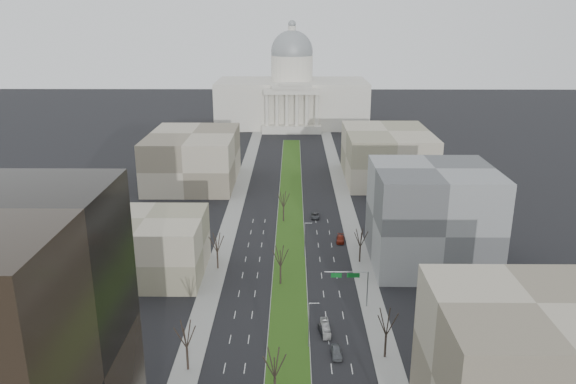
# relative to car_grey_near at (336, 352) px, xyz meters

# --- Properties ---
(ground) EXTENTS (600.00, 600.00, 0.00)m
(ground) POSITION_rel_car_grey_near_xyz_m (-8.62, 67.61, -0.78)
(ground) COLOR black
(ground) RESTS_ON ground
(median) EXTENTS (8.00, 222.03, 0.20)m
(median) POSITION_rel_car_grey_near_xyz_m (-8.62, 66.60, -0.68)
(median) COLOR #999993
(median) RESTS_ON ground
(sidewalk_left) EXTENTS (5.00, 330.00, 0.15)m
(sidewalk_left) POSITION_rel_car_grey_near_xyz_m (-26.12, 42.61, -0.70)
(sidewalk_left) COLOR gray
(sidewalk_left) RESTS_ON ground
(sidewalk_right) EXTENTS (5.00, 330.00, 0.15)m
(sidewalk_right) POSITION_rel_car_grey_near_xyz_m (8.88, 42.61, -0.70)
(sidewalk_right) COLOR gray
(sidewalk_right) RESTS_ON ground
(capitol) EXTENTS (80.00, 46.00, 55.00)m
(capitol) POSITION_rel_car_grey_near_xyz_m (-8.62, 217.19, 15.53)
(capitol) COLOR beige
(capitol) RESTS_ON ground
(building_beige_left) EXTENTS (26.00, 22.00, 14.00)m
(building_beige_left) POSITION_rel_car_grey_near_xyz_m (-41.62, 32.61, 6.22)
(building_beige_left) COLOR gray
(building_beige_left) RESTS_ON ground
(building_tan_right) EXTENTS (26.00, 24.00, 22.00)m
(building_tan_right) POSITION_rel_car_grey_near_xyz_m (24.38, -20.39, 10.22)
(building_tan_right) COLOR gray
(building_tan_right) RESTS_ON ground
(building_grey_right) EXTENTS (28.00, 26.00, 24.00)m
(building_grey_right) POSITION_rel_car_grey_near_xyz_m (25.38, 39.61, 11.22)
(building_grey_right) COLOR #58595C
(building_grey_right) RESTS_ON ground
(building_far_left) EXTENTS (30.00, 40.00, 18.00)m
(building_far_left) POSITION_rel_car_grey_near_xyz_m (-43.62, 107.61, 8.22)
(building_far_left) COLOR gray
(building_far_left) RESTS_ON ground
(building_far_right) EXTENTS (30.00, 40.00, 18.00)m
(building_far_right) POSITION_rel_car_grey_near_xyz_m (26.38, 112.61, 8.22)
(building_far_right) COLOR gray
(building_far_right) RESTS_ON ground
(tree_left_mid) EXTENTS (5.40, 5.40, 9.72)m
(tree_left_mid) POSITION_rel_car_grey_near_xyz_m (-25.82, -4.39, 6.22)
(tree_left_mid) COLOR black
(tree_left_mid) RESTS_ON ground
(tree_left_far) EXTENTS (5.28, 5.28, 9.50)m
(tree_left_far) POSITION_rel_car_grey_near_xyz_m (-25.82, 35.61, 6.06)
(tree_left_far) COLOR black
(tree_left_far) RESTS_ON ground
(tree_right_mid) EXTENTS (5.52, 5.52, 9.94)m
(tree_right_mid) POSITION_rel_car_grey_near_xyz_m (8.58, -0.39, 6.38)
(tree_right_mid) COLOR black
(tree_right_mid) RESTS_ON ground
(tree_right_far) EXTENTS (5.04, 5.04, 9.07)m
(tree_right_far) POSITION_rel_car_grey_near_xyz_m (8.58, 39.61, 5.75)
(tree_right_far) COLOR black
(tree_right_far) RESTS_ON ground
(tree_median_a) EXTENTS (5.40, 5.40, 9.72)m
(tree_median_a) POSITION_rel_car_grey_near_xyz_m (-10.62, -12.39, 6.22)
(tree_median_a) COLOR black
(tree_median_a) RESTS_ON ground
(tree_median_b) EXTENTS (5.40, 5.40, 9.72)m
(tree_median_b) POSITION_rel_car_grey_near_xyz_m (-10.62, 27.61, 6.22)
(tree_median_b) COLOR black
(tree_median_b) RESTS_ON ground
(tree_median_c) EXTENTS (5.40, 5.40, 9.72)m
(tree_median_c) POSITION_rel_car_grey_near_xyz_m (-10.62, 67.61, 6.22)
(tree_median_c) COLOR black
(tree_median_c) RESTS_ON ground
(streetlamp_median_b) EXTENTS (1.90, 0.20, 9.16)m
(streetlamp_median_b) POSITION_rel_car_grey_near_xyz_m (-4.86, 2.61, 4.03)
(streetlamp_median_b) COLOR gray
(streetlamp_median_b) RESTS_ON ground
(streetlamp_median_c) EXTENTS (1.90, 0.20, 9.16)m
(streetlamp_median_c) POSITION_rel_car_grey_near_xyz_m (-4.86, 42.61, 4.03)
(streetlamp_median_c) COLOR gray
(streetlamp_median_c) RESTS_ON ground
(mast_arm_signs) EXTENTS (9.12, 0.24, 8.09)m
(mast_arm_signs) POSITION_rel_car_grey_near_xyz_m (4.87, 17.63, 5.33)
(mast_arm_signs) COLOR gray
(mast_arm_signs) RESTS_ON ground
(car_grey_near) EXTENTS (1.98, 4.63, 1.56)m
(car_grey_near) POSITION_rel_car_grey_near_xyz_m (0.00, 0.00, 0.00)
(car_grey_near) COLOR #575B60
(car_grey_near) RESTS_ON ground
(car_black) EXTENTS (2.31, 4.71, 1.49)m
(car_black) POSITION_rel_car_grey_near_xyz_m (-1.85, 7.14, -0.04)
(car_black) COLOR black
(car_black) RESTS_ON ground
(car_red) EXTENTS (2.58, 5.32, 1.49)m
(car_red) POSITION_rel_car_grey_near_xyz_m (4.88, 52.54, -0.03)
(car_red) COLOR maroon
(car_red) RESTS_ON ground
(car_grey_far) EXTENTS (2.46, 5.12, 1.41)m
(car_grey_far) POSITION_rel_car_grey_near_xyz_m (-1.15, 70.86, -0.08)
(car_grey_far) COLOR #43454A
(car_grey_far) RESTS_ON ground
(box_van) EXTENTS (1.76, 6.39, 1.76)m
(box_van) POSITION_rel_car_grey_near_xyz_m (-1.55, 7.72, 0.10)
(box_van) COLOR silver
(box_van) RESTS_ON ground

